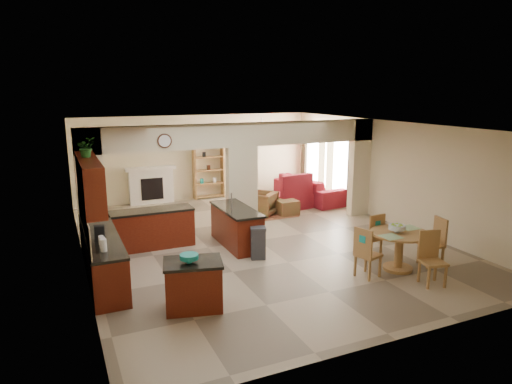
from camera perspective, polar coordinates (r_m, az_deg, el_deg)
name	(u,v)px	position (r m, az deg, el deg)	size (l,w,h in m)	color
floor	(258,240)	(11.26, 0.21, -6.06)	(10.00, 10.00, 0.00)	gray
ceiling	(258,126)	(10.69, 0.22, 8.30)	(10.00, 10.00, 0.00)	white
wall_back	(197,157)	(15.51, -7.42, 4.36)	(8.00, 8.00, 0.00)	beige
wall_front	(403,250)	(6.81, 17.91, -6.97)	(8.00, 8.00, 0.00)	beige
wall_left	(79,201)	(9.97, -21.24, -1.04)	(10.00, 10.00, 0.00)	beige
wall_right	(391,172)	(13.02, 16.49, 2.35)	(10.00, 10.00, 0.00)	beige
partition_left_pier	(91,190)	(10.97, -19.98, 0.24)	(0.60, 0.25, 2.80)	beige
partition_center_pier	(242,189)	(11.85, -1.78, 0.41)	(0.80, 0.25, 2.20)	beige
partition_right_pier	(359,168)	(13.61, 12.80, 2.99)	(0.60, 0.25, 2.80)	beige
partition_header	(241,135)	(11.63, -1.83, 7.16)	(8.00, 0.25, 0.60)	beige
kitchen_counter	(121,243)	(10.04, -16.50, -6.16)	(2.52, 3.29, 1.48)	#450F07
upper_cabinets	(90,182)	(9.09, -20.08, 1.14)	(0.35, 2.40, 0.90)	#450F07
peninsula	(236,227)	(10.80, -2.46, -4.35)	(0.70, 1.85, 0.91)	#450F07
wall_clock	(165,141)	(10.89, -11.36, 6.28)	(0.34, 0.34, 0.03)	#462517
rug	(265,214)	(13.56, 1.18, -2.77)	(1.60, 1.30, 0.01)	#9B5438
fireplace	(151,185)	(15.11, -12.97, 0.90)	(1.60, 0.35, 1.20)	silver
shelving_unit	(209,172)	(15.53, -5.94, 2.54)	(1.00, 0.32, 1.80)	olive
window_a	(341,167)	(14.83, 10.61, 3.09)	(0.02, 0.90, 1.90)	white
window_b	(314,160)	(16.24, 7.21, 4.02)	(0.02, 0.90, 1.90)	white
glazed_door	(327,168)	(15.55, 8.82, 3.03)	(0.02, 0.70, 2.10)	white
drape_a_left	(351,170)	(14.33, 11.84, 2.70)	(0.10, 0.28, 2.30)	#431F1B
drape_a_right	(330,164)	(15.30, 9.22, 3.43)	(0.10, 0.28, 2.30)	#431F1B
drape_b_left	(322,162)	(15.72, 8.22, 3.71)	(0.10, 0.28, 2.30)	#431F1B
drape_b_right	(304,158)	(16.73, 6.03, 4.31)	(0.10, 0.28, 2.30)	#431F1B
ceiling_fan	(262,125)	(14.05, 0.77, 8.37)	(1.00, 1.00, 0.10)	white
kitchen_island	(193,285)	(7.87, -7.82, -11.40)	(1.11, 0.90, 0.84)	#450F07
teal_bowl	(189,258)	(7.63, -8.36, -8.23)	(0.31, 0.31, 0.14)	#13857D
trash_can	(258,244)	(9.99, 0.25, -6.54)	(0.31, 0.26, 0.66)	#2E2E30
dining_table	(399,245)	(9.78, 17.46, -6.36)	(1.18, 1.18, 0.80)	olive
fruit_bowl	(397,228)	(9.63, 17.19, -4.35)	(0.33, 0.33, 0.18)	#74A523
sofa	(309,188)	(15.30, 6.68, 0.47)	(1.07, 2.75, 0.80)	maroon
chaise	(291,201)	(14.31, 4.36, -1.08)	(1.11, 0.91, 0.44)	maroon
armchair	(262,203)	(13.41, 0.76, -1.43)	(0.74, 0.76, 0.70)	maroon
ottoman	(287,207)	(13.54, 3.84, -1.90)	(0.59, 0.59, 0.43)	maroon
plant	(86,147)	(9.20, -20.48, 5.28)	(0.34, 0.30, 0.38)	#155116
chair_north	(373,234)	(10.23, 14.42, -5.15)	(0.45, 0.45, 1.02)	olive
chair_east	(435,240)	(10.28, 21.49, -5.57)	(0.48, 0.48, 1.02)	olive
chair_south	(431,256)	(9.30, 21.04, -7.43)	(0.51, 0.51, 1.02)	olive
chair_west	(366,251)	(9.19, 13.55, -7.17)	(0.52, 0.52, 1.02)	olive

